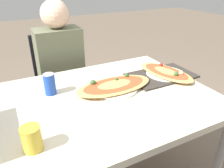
{
  "coord_description": "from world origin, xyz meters",
  "views": [
    {
      "loc": [
        -0.47,
        -0.98,
        1.36
      ],
      "look_at": [
        0.04,
        0.02,
        0.8
      ],
      "focal_mm": 35.0,
      "sensor_mm": 36.0,
      "label": 1
    }
  ],
  "objects_px": {
    "chair_far_seated": "(60,80)",
    "soda_can": "(50,84)",
    "dining_table": "(108,106)",
    "pizza_main": "(114,86)",
    "person_seated": "(61,64)",
    "drink_glass": "(32,139)",
    "pizza_second": "(166,73)"
  },
  "relations": [
    {
      "from": "person_seated",
      "to": "pizza_second",
      "type": "distance_m",
      "value": 0.83
    },
    {
      "from": "person_seated",
      "to": "soda_can",
      "type": "xyz_separation_m",
      "value": [
        -0.19,
        -0.51,
        0.09
      ]
    },
    {
      "from": "dining_table",
      "to": "pizza_main",
      "type": "xyz_separation_m",
      "value": [
        0.07,
        0.06,
        0.09
      ]
    },
    {
      "from": "dining_table",
      "to": "chair_far_seated",
      "type": "relative_size",
      "value": 1.31
    },
    {
      "from": "pizza_second",
      "to": "chair_far_seated",
      "type": "bearing_deg",
      "value": 128.27
    },
    {
      "from": "chair_far_seated",
      "to": "person_seated",
      "type": "bearing_deg",
      "value": 90.0
    },
    {
      "from": "person_seated",
      "to": "pizza_main",
      "type": "xyz_separation_m",
      "value": [
        0.16,
        -0.62,
        0.05
      ]
    },
    {
      "from": "person_seated",
      "to": "soda_can",
      "type": "relative_size",
      "value": 9.62
    },
    {
      "from": "person_seated",
      "to": "drink_glass",
      "type": "bearing_deg",
      "value": 68.92
    },
    {
      "from": "dining_table",
      "to": "pizza_second",
      "type": "bearing_deg",
      "value": 8.71
    },
    {
      "from": "soda_can",
      "to": "pizza_second",
      "type": "height_order",
      "value": "soda_can"
    },
    {
      "from": "soda_can",
      "to": "drink_glass",
      "type": "height_order",
      "value": "soda_can"
    },
    {
      "from": "pizza_main",
      "to": "chair_far_seated",
      "type": "bearing_deg",
      "value": 102.51
    },
    {
      "from": "person_seated",
      "to": "pizza_main",
      "type": "relative_size",
      "value": 2.47
    },
    {
      "from": "chair_far_seated",
      "to": "pizza_main",
      "type": "distance_m",
      "value": 0.79
    },
    {
      "from": "dining_table",
      "to": "person_seated",
      "type": "xyz_separation_m",
      "value": [
        -0.09,
        0.68,
        0.04
      ]
    },
    {
      "from": "pizza_second",
      "to": "soda_can",
      "type": "bearing_deg",
      "value": 172.48
    },
    {
      "from": "chair_far_seated",
      "to": "soda_can",
      "type": "bearing_deg",
      "value": 72.83
    },
    {
      "from": "chair_far_seated",
      "to": "pizza_second",
      "type": "height_order",
      "value": "chair_far_seated"
    },
    {
      "from": "drink_glass",
      "to": "pizza_main",
      "type": "bearing_deg",
      "value": 30.39
    },
    {
      "from": "pizza_main",
      "to": "person_seated",
      "type": "bearing_deg",
      "value": 104.76
    },
    {
      "from": "pizza_main",
      "to": "pizza_second",
      "type": "xyz_separation_m",
      "value": [
        0.41,
        0.02,
        -0.0
      ]
    },
    {
      "from": "person_seated",
      "to": "soda_can",
      "type": "bearing_deg",
      "value": 69.19
    },
    {
      "from": "chair_far_seated",
      "to": "drink_glass",
      "type": "height_order",
      "value": "chair_far_seated"
    },
    {
      "from": "chair_far_seated",
      "to": "person_seated",
      "type": "height_order",
      "value": "person_seated"
    },
    {
      "from": "chair_far_seated",
      "to": "pizza_main",
      "type": "bearing_deg",
      "value": 102.51
    },
    {
      "from": "drink_glass",
      "to": "pizza_second",
      "type": "xyz_separation_m",
      "value": [
        0.93,
        0.32,
        -0.03
      ]
    },
    {
      "from": "soda_can",
      "to": "pizza_second",
      "type": "relative_size",
      "value": 0.28
    },
    {
      "from": "person_seated",
      "to": "pizza_main",
      "type": "distance_m",
      "value": 0.64
    },
    {
      "from": "soda_can",
      "to": "pizza_second",
      "type": "xyz_separation_m",
      "value": [
        0.76,
        -0.1,
        -0.04
      ]
    },
    {
      "from": "pizza_main",
      "to": "pizza_second",
      "type": "relative_size",
      "value": 1.09
    },
    {
      "from": "chair_far_seated",
      "to": "soda_can",
      "type": "height_order",
      "value": "chair_far_seated"
    }
  ]
}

